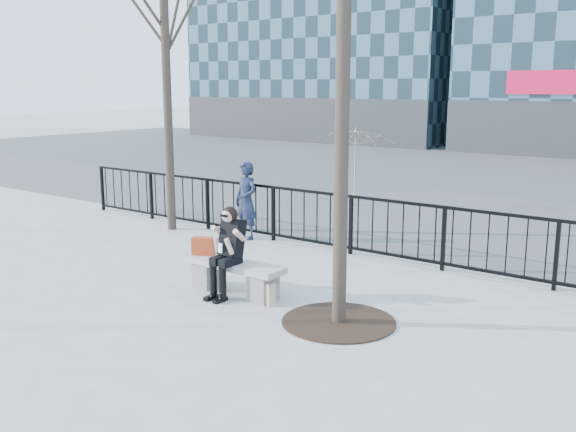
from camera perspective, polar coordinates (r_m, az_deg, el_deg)
The scene contains 10 objects.
ground at distance 9.71m, azimuth -4.75°, elevation -6.85°, with size 120.00×120.00×0.00m, color gray.
street_surface at distance 22.93m, azimuth 20.85°, elevation 3.11°, with size 60.00×23.00×0.01m, color #474747.
railing at distance 11.89m, azimuth 4.78°, elevation -0.66°, with size 14.00×0.06×1.10m.
tree_grate at distance 8.55m, azimuth 4.53°, elevation -9.35°, with size 1.50×1.50×0.02m, color black.
bench_main at distance 9.61m, azimuth -4.78°, elevation -5.15°, with size 1.65×0.46×0.49m.
seated_woman at distance 9.40m, azimuth -5.46°, elevation -3.22°, with size 0.50×0.64×1.34m.
handbag at distance 9.97m, azimuth -7.54°, elevation -2.66°, with size 0.34×0.16×0.28m, color #B13715.
shopping_bag at distance 9.21m, azimuth -2.04°, elevation -6.80°, with size 0.34×0.12×0.32m, color beige.
standing_man at distance 12.93m, azimuth -3.73°, elevation 1.37°, with size 0.57×0.38×1.56m, color black.
vendor_umbrella at distance 16.62m, azimuth 5.86°, elevation 4.41°, with size 2.22×2.26×2.03m, color yellow.
Camera 1 is at (6.12, -6.89, 3.05)m, focal length 40.00 mm.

